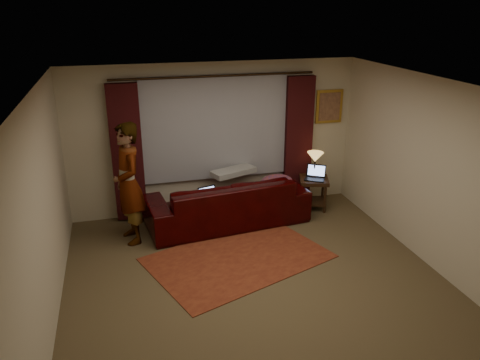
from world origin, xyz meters
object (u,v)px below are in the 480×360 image
(sofa, at_px, (227,193))
(laptop_table, at_px, (315,173))
(tiffany_lamp, at_px, (315,165))
(laptop_sofa, at_px, (210,196))
(end_table, at_px, (313,193))
(person, at_px, (129,184))

(sofa, distance_m, laptop_table, 1.64)
(sofa, height_order, tiffany_lamp, sofa)
(sofa, distance_m, laptop_sofa, 0.46)
(laptop_sofa, distance_m, end_table, 2.06)
(tiffany_lamp, bearing_deg, laptop_table, -109.27)
(tiffany_lamp, bearing_deg, sofa, -171.34)
(end_table, bearing_deg, laptop_sofa, -166.64)
(tiffany_lamp, height_order, person, person)
(sofa, height_order, person, person)
(laptop_sofa, distance_m, laptop_table, 2.01)
(laptop_sofa, relative_size, person, 0.18)
(sofa, bearing_deg, laptop_table, 178.09)
(laptop_table, height_order, person, person)
(laptop_sofa, height_order, laptop_table, laptop_table)
(sofa, height_order, end_table, sofa)
(end_table, distance_m, laptop_table, 0.41)
(laptop_table, bearing_deg, laptop_sofa, -135.39)
(end_table, relative_size, tiffany_lamp, 1.24)
(laptop_sofa, bearing_deg, sofa, 24.55)
(sofa, height_order, laptop_sofa, sofa)
(end_table, height_order, person, person)
(end_table, xyz_separation_m, person, (-3.21, -0.39, 0.66))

